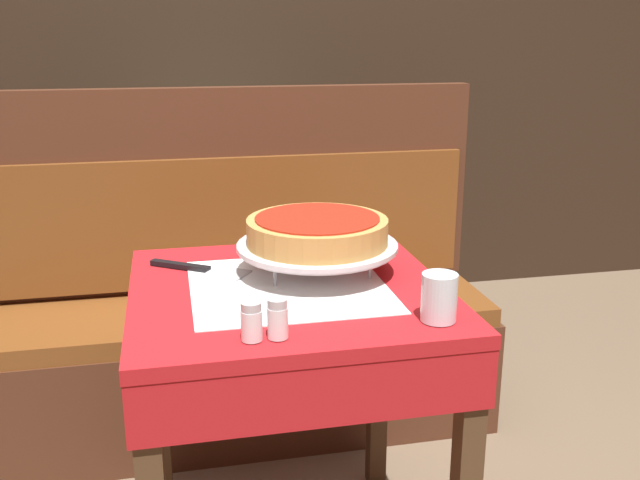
% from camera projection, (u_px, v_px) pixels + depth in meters
% --- Properties ---
extents(dining_table_front, '(0.69, 0.69, 0.76)m').
position_uv_depth(dining_table_front, '(289.00, 330.00, 1.61)').
color(dining_table_front, red).
rests_on(dining_table_front, ground_plane).
extents(dining_table_rear, '(0.68, 0.68, 0.76)m').
position_uv_depth(dining_table_rear, '(220.00, 195.00, 2.94)').
color(dining_table_rear, '#1E6B33').
rests_on(dining_table_rear, ground_plane).
extents(booth_bench, '(1.67, 0.45, 1.12)m').
position_uv_depth(booth_bench, '(238.00, 332.00, 2.38)').
color(booth_bench, '#4C2819').
rests_on(booth_bench, ground_plane).
extents(back_wall_panel, '(6.00, 0.04, 2.40)m').
position_uv_depth(back_wall_panel, '(216.00, 53.00, 3.24)').
color(back_wall_panel, black).
rests_on(back_wall_panel, ground_plane).
extents(pizza_pan_stand, '(0.37, 0.37, 0.07)m').
position_uv_depth(pizza_pan_stand, '(317.00, 247.00, 1.64)').
color(pizza_pan_stand, '#ADADB2').
rests_on(pizza_pan_stand, dining_table_front).
extents(deep_dish_pizza, '(0.32, 0.32, 0.06)m').
position_uv_depth(deep_dish_pizza, '(317.00, 230.00, 1.63)').
color(deep_dish_pizza, '#C68E47').
rests_on(deep_dish_pizza, pizza_pan_stand).
extents(pizza_server, '(0.23, 0.18, 0.01)m').
position_uv_depth(pizza_server, '(200.00, 269.00, 1.67)').
color(pizza_server, '#BCBCC1').
rests_on(pizza_server, dining_table_front).
extents(water_glass_near, '(0.07, 0.07, 0.09)m').
position_uv_depth(water_glass_near, '(439.00, 297.00, 1.37)').
color(water_glass_near, silver).
rests_on(water_glass_near, dining_table_front).
extents(salt_shaker, '(0.04, 0.04, 0.07)m').
position_uv_depth(salt_shaker, '(251.00, 321.00, 1.29)').
color(salt_shaker, silver).
rests_on(salt_shaker, dining_table_front).
extents(pepper_shaker, '(0.04, 0.04, 0.08)m').
position_uv_depth(pepper_shaker, '(278.00, 319.00, 1.30)').
color(pepper_shaker, silver).
rests_on(pepper_shaker, dining_table_front).
extents(condiment_caddy, '(0.14, 0.14, 0.17)m').
position_uv_depth(condiment_caddy, '(195.00, 164.00, 2.80)').
color(condiment_caddy, black).
rests_on(condiment_caddy, dining_table_rear).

